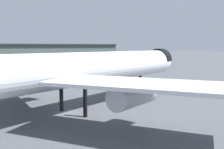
{
  "coord_description": "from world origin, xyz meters",
  "views": [
    {
      "loc": [
        -13.2,
        -37.66,
        11.02
      ],
      "look_at": [
        9.74,
        2.71,
        5.6
      ],
      "focal_mm": 38.48,
      "sensor_mm": 36.0,
      "label": 1
    }
  ],
  "objects": [
    {
      "name": "ground",
      "position": [
        0.0,
        0.0,
        0.0
      ],
      "size": [
        900.0,
        900.0,
        0.0
      ],
      "primitive_type": "plane",
      "color": "#4C4F54"
    },
    {
      "name": "airliner_near_gate",
      "position": [
        2.4,
        -0.07,
        7.14
      ],
      "size": [
        59.35,
        53.1,
        16.23
      ],
      "rotation": [
        0.0,
        0.0,
        0.36
      ],
      "color": "silver",
      "rests_on": "ground"
    },
    {
      "name": "terminal_building",
      "position": [
        13.06,
        189.89,
        6.97
      ],
      "size": [
        190.75,
        48.75,
        25.65
      ],
      "rotation": [
        0.0,
        0.0,
        -0.09
      ],
      "color": "#475651",
      "rests_on": "ground"
    },
    {
      "name": "baggage_cart_trailing",
      "position": [
        -3.6,
        35.17,
        0.98
      ],
      "size": [
        2.84,
        2.66,
        1.82
      ],
      "rotation": [
        0.0,
        0.0,
        2.66
      ],
      "color": "black",
      "rests_on": "ground"
    }
  ]
}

